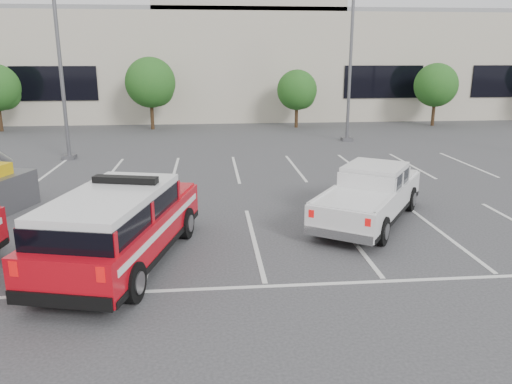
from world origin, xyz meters
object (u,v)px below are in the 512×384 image
at_px(light_pole_mid, 351,50).
at_px(white_pickup, 369,200).
at_px(fire_chief_suv, 120,231).
at_px(tree_right, 437,87).
at_px(tree_mid_left, 152,84).
at_px(light_pole_left, 59,49).
at_px(convention_building, 223,58).
at_px(tree_mid_right, 298,91).

xyz_separation_m(light_pole_mid, white_pickup, (-3.36, -14.66, -4.52)).
bearing_deg(fire_chief_suv, tree_right, 65.71).
relative_size(tree_mid_left, light_pole_mid, 0.47).
height_order(fire_chief_suv, white_pickup, fire_chief_suv).
xyz_separation_m(tree_right, fire_chief_suv, (-18.41, -23.35, -1.92)).
relative_size(light_pole_left, fire_chief_suv, 1.64).
xyz_separation_m(convention_building, tree_mid_right, (4.91, -9.82, -2.22)).
bearing_deg(light_pole_mid, tree_right, 36.77).
distance_m(tree_mid_right, light_pole_mid, 6.88).
xyz_separation_m(convention_building, white_pickup, (3.46, -30.53, -4.05)).
relative_size(tree_mid_right, white_pickup, 0.71).
relative_size(tree_mid_left, tree_mid_right, 1.21).
relative_size(tree_mid_left, white_pickup, 0.87).
xyz_separation_m(tree_right, white_pickup, (-11.45, -20.71, -2.10)).
relative_size(light_pole_left, light_pole_mid, 1.00).
distance_m(tree_mid_right, light_pole_left, 16.72).
relative_size(convention_building, tree_mid_right, 15.04).
height_order(tree_mid_left, light_pole_mid, light_pole_mid).
xyz_separation_m(tree_mid_right, tree_right, (10.00, 0.00, 0.27)).
height_order(tree_mid_left, tree_right, tree_mid_left).
distance_m(tree_mid_left, light_pole_left, 10.73).
relative_size(convention_building, white_pickup, 10.73).
xyz_separation_m(convention_building, light_pole_mid, (6.82, -15.86, 0.47)).
bearing_deg(tree_mid_left, light_pole_mid, -26.92).
height_order(tree_mid_right, light_pole_left, light_pole_left).
bearing_deg(fire_chief_suv, convention_building, 97.94).
xyz_separation_m(light_pole_mid, fire_chief_suv, (-10.32, -17.31, -4.34)).
bearing_deg(fire_chief_suv, light_pole_left, 123.33).
height_order(convention_building, light_pole_mid, convention_building).
relative_size(tree_right, white_pickup, 0.79).
relative_size(light_pole_mid, fire_chief_suv, 1.64).
height_order(tree_mid_left, fire_chief_suv, tree_mid_left).
height_order(tree_mid_right, white_pickup, tree_mid_right).
bearing_deg(fire_chief_suv, light_pole_mid, 73.15).
xyz_separation_m(fire_chief_suv, white_pickup, (6.96, 2.64, -0.18)).
bearing_deg(tree_mid_left, white_pickup, -67.57).
bearing_deg(light_pole_left, tree_mid_left, 72.90).
bearing_deg(fire_chief_suv, tree_mid_right, 84.15).
relative_size(convention_building, tree_right, 13.58).
bearing_deg(light_pole_mid, fire_chief_suv, -120.81).
distance_m(tree_mid_left, light_pole_mid, 13.53).
relative_size(tree_right, fire_chief_suv, 0.71).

